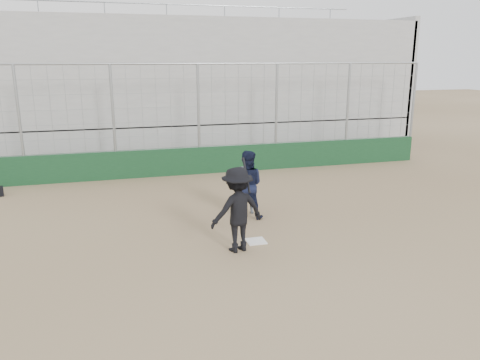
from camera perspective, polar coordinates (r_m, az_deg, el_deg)
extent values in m
plane|color=brown|center=(11.12, 1.96, -7.52)|extent=(90.00, 90.00, 0.00)
cube|color=white|center=(11.11, 1.96, -7.46)|extent=(0.44, 0.44, 0.02)
cube|color=#10331A|center=(17.49, -4.95, 2.42)|extent=(18.00, 0.25, 1.00)
cylinder|color=gray|center=(17.23, -5.06, 7.29)|extent=(0.10, 0.10, 4.00)
cylinder|color=gray|center=(20.84, 20.28, 7.73)|extent=(0.10, 0.10, 4.00)
cylinder|color=gray|center=(17.10, -5.21, 13.96)|extent=(18.00, 0.07, 0.07)
cube|color=#969696|center=(22.24, -7.38, 5.77)|extent=(20.00, 6.70, 1.60)
cube|color=#969696|center=(21.98, -7.63, 13.25)|extent=(20.00, 6.70, 4.20)
cube|color=#969696|center=(25.44, 15.79, 11.21)|extent=(0.25, 6.70, 6.10)
cylinder|color=gray|center=(25.24, -8.97, 20.43)|extent=(20.00, 0.06, 0.06)
imported|color=black|center=(10.31, -0.34, -3.64)|extent=(1.37, 0.98, 1.91)
cylinder|color=black|center=(10.31, 0.78, 0.60)|extent=(0.07, 0.57, 0.71)
imported|color=black|center=(12.49, 0.82, -2.03)|extent=(1.10, 0.98, 1.21)
sphere|color=maroon|center=(12.35, 0.83, 0.17)|extent=(0.28, 0.28, 0.28)
imported|color=#48505B|center=(12.88, 0.75, -0.85)|extent=(0.71, 0.59, 1.50)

